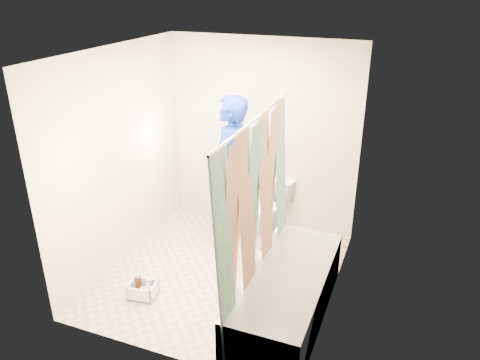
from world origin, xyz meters
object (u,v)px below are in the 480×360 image
at_px(toilet, 267,208).
at_px(cleaning_caddy, 144,291).
at_px(plumber, 230,171).
at_px(bathtub, 287,293).

xyz_separation_m(toilet, cleaning_caddy, (-0.75, -1.72, -0.27)).
relative_size(plumber, cleaning_caddy, 6.15).
xyz_separation_m(toilet, plumber, (-0.38, -0.28, 0.56)).
distance_m(toilet, cleaning_caddy, 1.89).
xyz_separation_m(plumber, cleaning_caddy, (-0.37, -1.43, -0.83)).
bearing_deg(toilet, bathtub, -42.80).
height_order(toilet, cleaning_caddy, toilet).
relative_size(toilet, plumber, 0.38).
height_order(bathtub, plumber, plumber).
distance_m(toilet, plumber, 0.73).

